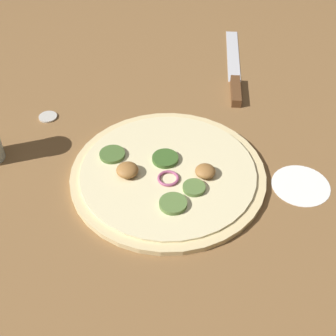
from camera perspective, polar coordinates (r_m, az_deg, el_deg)
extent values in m
plane|color=brown|center=(0.82, 0.00, -1.02)|extent=(3.00, 3.00, 0.00)
cylinder|color=beige|center=(0.82, 0.00, -0.77)|extent=(0.34, 0.34, 0.01)
cylinder|color=beige|center=(0.81, 0.00, -0.41)|extent=(0.31, 0.31, 0.00)
cylinder|color=#385B23|center=(0.83, -0.34, 1.16)|extent=(0.05, 0.05, 0.01)
cylinder|color=#567538|center=(0.75, 0.63, -4.36)|extent=(0.05, 0.05, 0.01)
cylinder|color=#567538|center=(0.78, 3.19, -2.40)|extent=(0.04, 0.04, 0.01)
cylinder|color=#47662D|center=(0.84, -6.81, 1.67)|extent=(0.05, 0.05, 0.01)
ellipsoid|color=#996633|center=(0.80, 4.57, -0.39)|extent=(0.04, 0.04, 0.02)
ellipsoid|color=#996633|center=(0.80, -4.98, -0.24)|extent=(0.04, 0.04, 0.02)
torus|color=#A34C70|center=(0.79, 0.04, -1.27)|extent=(0.04, 0.04, 0.00)
cube|color=silver|center=(1.16, 7.93, 13.51)|extent=(0.07, 0.23, 0.00)
cube|color=brown|center=(1.02, 8.26, 9.28)|extent=(0.04, 0.10, 0.02)
cylinder|color=beige|center=(0.98, -14.44, 6.15)|extent=(0.04, 0.04, 0.01)
cylinder|color=white|center=(0.84, 15.89, -2.03)|extent=(0.10, 0.10, 0.00)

